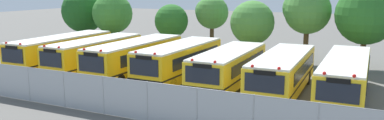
{
  "coord_description": "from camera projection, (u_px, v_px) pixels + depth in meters",
  "views": [
    {
      "loc": [
        12.27,
        -23.72,
        6.57
      ],
      "look_at": [
        0.94,
        0.0,
        1.6
      ],
      "focal_mm": 36.03,
      "sensor_mm": 36.0,
      "label": 1
    }
  ],
  "objects": [
    {
      "name": "tree_4",
      "position": [
        251.0,
        23.0,
        34.15
      ],
      "size": [
        3.91,
        3.91,
        5.45
      ],
      "color": "#4C3823",
      "rests_on": "ground_plane"
    },
    {
      "name": "traffic_cone",
      "position": [
        64.0,
        95.0,
        22.78
      ],
      "size": [
        0.43,
        0.43,
        0.57
      ],
      "primitive_type": "cone",
      "color": "#EA5914",
      "rests_on": "ground_plane"
    },
    {
      "name": "school_bus_5",
      "position": [
        283.0,
        72.0,
        24.02
      ],
      "size": [
        2.74,
        9.78,
        2.63
      ],
      "rotation": [
        0.0,
        0.0,
        3.16
      ],
      "color": "yellow",
      "rests_on": "ground_plane"
    },
    {
      "name": "chainlink_fence",
      "position": [
        103.0,
        95.0,
        20.04
      ],
      "size": [
        26.94,
        0.07,
        2.07
      ],
      "color": "#9EA0A3",
      "rests_on": "ground_plane"
    },
    {
      "name": "tree_5",
      "position": [
        305.0,
        10.0,
        32.78
      ],
      "size": [
        4.12,
        3.91,
        6.55
      ],
      "color": "#4C3823",
      "rests_on": "ground_plane"
    },
    {
      "name": "school_bus_3",
      "position": [
        180.0,
        61.0,
        27.24
      ],
      "size": [
        2.74,
        9.26,
        2.77
      ],
      "rotation": [
        0.0,
        0.0,
        3.12
      ],
      "color": "yellow",
      "rests_on": "ground_plane"
    },
    {
      "name": "ground_plane",
      "position": [
        180.0,
        81.0,
        27.44
      ],
      "size": [
        160.0,
        160.0,
        0.0
      ],
      "primitive_type": "plane",
      "color": "#595651"
    },
    {
      "name": "school_bus_0",
      "position": [
        62.0,
        50.0,
        31.78
      ],
      "size": [
        2.79,
        10.23,
        2.75
      ],
      "rotation": [
        0.0,
        0.0,
        3.17
      ],
      "color": "yellow",
      "rests_on": "ground_plane"
    },
    {
      "name": "school_bus_2",
      "position": [
        136.0,
        57.0,
        28.54
      ],
      "size": [
        2.56,
        10.04,
        2.8
      ],
      "rotation": [
        0.0,
        0.0,
        3.13
      ],
      "color": "yellow",
      "rests_on": "ground_plane"
    },
    {
      "name": "school_bus_6",
      "position": [
        345.0,
        76.0,
        22.71
      ],
      "size": [
        2.49,
        10.72,
        2.64
      ],
      "rotation": [
        0.0,
        0.0,
        3.14
      ],
      "color": "yellow",
      "rests_on": "ground_plane"
    },
    {
      "name": "tree_6",
      "position": [
        367.0,
        14.0,
        30.19
      ],
      "size": [
        4.73,
        4.73,
        6.81
      ],
      "color": "#4C3823",
      "rests_on": "ground_plane"
    },
    {
      "name": "tree_2",
      "position": [
        172.0,
        21.0,
        38.14
      ],
      "size": [
        3.33,
        3.33,
        4.95
      ],
      "color": "#4C3823",
      "rests_on": "ground_plane"
    },
    {
      "name": "school_bus_4",
      "position": [
        229.0,
        66.0,
        25.75
      ],
      "size": [
        2.7,
        9.28,
        2.58
      ],
      "rotation": [
        0.0,
        0.0,
        3.15
      ],
      "color": "yellow",
      "rests_on": "ground_plane"
    },
    {
      "name": "tree_1",
      "position": [
        112.0,
        13.0,
        40.4
      ],
      "size": [
        4.19,
        4.19,
        5.97
      ],
      "color": "#4C3823",
      "rests_on": "ground_plane"
    },
    {
      "name": "school_bus_1",
      "position": [
        96.0,
        54.0,
        30.04
      ],
      "size": [
        2.47,
        9.49,
        2.74
      ],
      "rotation": [
        0.0,
        0.0,
        3.14
      ],
      "color": "yellow",
      "rests_on": "ground_plane"
    },
    {
      "name": "tree_0",
      "position": [
        84.0,
        12.0,
        43.23
      ],
      "size": [
        4.8,
        4.8,
        6.36
      ],
      "color": "#4C3823",
      "rests_on": "ground_plane"
    },
    {
      "name": "tree_3",
      "position": [
        211.0,
        12.0,
        38.04
      ],
      "size": [
        3.44,
        3.24,
        5.76
      ],
      "color": "#4C3823",
      "rests_on": "ground_plane"
    }
  ]
}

